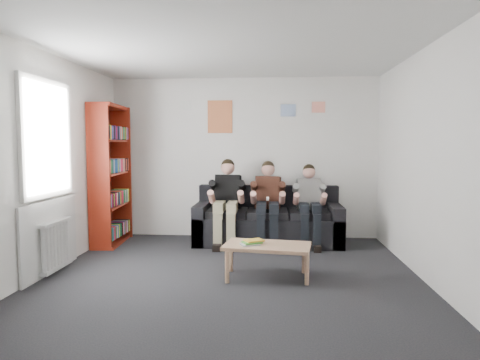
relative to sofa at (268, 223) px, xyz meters
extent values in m
plane|color=black|center=(-0.42, -2.06, -0.32)|extent=(5.00, 5.00, 0.00)
plane|color=silver|center=(-0.42, -2.06, 2.38)|extent=(5.00, 5.00, 0.00)
plane|color=white|center=(-0.42, 0.44, 1.03)|extent=(4.50, 0.00, 4.50)
plane|color=white|center=(-0.42, -4.56, 1.03)|extent=(4.50, 0.00, 4.50)
plane|color=white|center=(-2.67, -2.06, 1.03)|extent=(0.00, 5.00, 5.00)
plane|color=white|center=(1.83, -2.06, 1.03)|extent=(0.00, 5.00, 5.00)
cube|color=black|center=(0.00, -0.05, -0.10)|extent=(2.31, 0.95, 0.44)
cube|color=black|center=(0.00, 0.32, 0.35)|extent=(2.31, 0.21, 0.45)
cube|color=black|center=(-1.06, -0.05, -0.01)|extent=(0.19, 0.95, 0.63)
cube|color=black|center=(1.06, -0.05, -0.01)|extent=(0.19, 0.95, 0.63)
cube|color=black|center=(0.00, -0.13, 0.17)|extent=(1.94, 0.65, 0.11)
cube|color=maroon|center=(-2.49, -0.25, 0.78)|extent=(0.33, 0.99, 2.20)
cube|color=tan|center=(0.01, -1.86, 0.06)|extent=(1.00, 0.55, 0.04)
cylinder|color=tan|center=(-0.44, -2.09, -0.14)|extent=(0.05, 0.05, 0.36)
cylinder|color=tan|center=(0.46, -2.09, -0.14)|extent=(0.05, 0.05, 0.36)
cylinder|color=tan|center=(-0.44, -1.64, -0.14)|extent=(0.05, 0.05, 0.36)
cylinder|color=tan|center=(0.46, -1.64, -0.14)|extent=(0.05, 0.05, 0.36)
cube|color=silver|center=(-0.19, -1.91, 0.09)|extent=(0.21, 0.16, 0.02)
cube|color=green|center=(-0.17, -1.88, 0.10)|extent=(0.21, 0.16, 0.02)
cube|color=gold|center=(-0.14, -1.84, 0.12)|extent=(0.21, 0.16, 0.02)
cube|color=black|center=(-0.65, 0.01, 0.50)|extent=(0.40, 0.29, 0.57)
sphere|color=tan|center=(-0.65, -0.04, 0.89)|extent=(0.22, 0.22, 0.22)
sphere|color=black|center=(-0.65, -0.02, 0.92)|extent=(0.21, 0.21, 0.21)
cube|color=gray|center=(-0.65, -0.30, 0.30)|extent=(0.36, 0.46, 0.15)
cube|color=gray|center=(-0.65, -0.52, -0.05)|extent=(0.34, 0.14, 0.55)
cube|color=black|center=(-0.65, -0.58, -0.27)|extent=(0.34, 0.26, 0.10)
cube|color=#54281C|center=(0.00, 0.00, 0.49)|extent=(0.39, 0.28, 0.55)
sphere|color=tan|center=(0.00, -0.04, 0.86)|extent=(0.21, 0.21, 0.21)
sphere|color=black|center=(0.00, -0.02, 0.90)|extent=(0.20, 0.20, 0.20)
cube|color=black|center=(0.00, -0.29, 0.29)|extent=(0.35, 0.44, 0.14)
cube|color=black|center=(0.00, -0.50, -0.05)|extent=(0.33, 0.14, 0.55)
cube|color=black|center=(0.00, -0.56, -0.27)|extent=(0.33, 0.25, 0.10)
cube|color=silver|center=(0.00, -0.38, 0.44)|extent=(0.04, 0.14, 0.04)
cube|color=white|center=(0.65, 0.00, 0.47)|extent=(0.36, 0.27, 0.51)
sphere|color=tan|center=(0.65, -0.04, 0.82)|extent=(0.20, 0.20, 0.20)
sphere|color=black|center=(0.65, -0.03, 0.85)|extent=(0.19, 0.19, 0.19)
cube|color=black|center=(0.65, -0.28, 0.29)|extent=(0.33, 0.42, 0.14)
cube|color=black|center=(0.65, -0.48, -0.05)|extent=(0.31, 0.13, 0.55)
cube|color=black|center=(0.65, -0.53, -0.28)|extent=(0.31, 0.24, 0.09)
cylinder|color=white|center=(-2.57, -2.14, 0.03)|extent=(0.06, 0.06, 0.60)
cylinder|color=white|center=(-2.57, -2.06, 0.03)|extent=(0.06, 0.06, 0.60)
cylinder|color=white|center=(-2.57, -1.98, 0.03)|extent=(0.06, 0.06, 0.60)
cylinder|color=white|center=(-2.57, -1.90, 0.03)|extent=(0.06, 0.06, 0.60)
cylinder|color=white|center=(-2.57, -1.82, 0.03)|extent=(0.06, 0.06, 0.60)
cylinder|color=white|center=(-2.57, -1.74, 0.03)|extent=(0.06, 0.06, 0.60)
cylinder|color=white|center=(-2.57, -1.66, 0.03)|extent=(0.06, 0.06, 0.60)
cylinder|color=white|center=(-2.57, -1.58, 0.03)|extent=(0.06, 0.06, 0.60)
cube|color=white|center=(-2.57, -1.86, -0.25)|extent=(0.10, 0.64, 0.04)
cube|color=white|center=(-2.57, -1.86, 0.31)|extent=(0.10, 0.64, 0.04)
cube|color=white|center=(-2.65, -1.86, 1.33)|extent=(0.02, 1.00, 1.30)
cube|color=white|center=(-2.64, -1.86, 2.01)|extent=(0.05, 1.12, 0.06)
cube|color=white|center=(-2.64, -1.86, 0.65)|extent=(0.05, 1.12, 0.06)
cube|color=white|center=(-2.64, -1.86, 0.13)|extent=(0.03, 1.30, 0.90)
cube|color=gold|center=(-0.82, 0.43, 1.73)|extent=(0.42, 0.01, 0.55)
cube|color=#417FDE|center=(0.33, 0.43, 1.83)|extent=(0.25, 0.01, 0.20)
cube|color=#D7439A|center=(0.83, 0.43, 1.88)|extent=(0.22, 0.01, 0.18)
cube|color=white|center=(-1.42, 0.43, 1.93)|extent=(0.20, 0.01, 0.14)
camera|label=1|loc=(0.07, -6.83, 1.25)|focal=32.00mm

